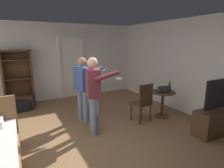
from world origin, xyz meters
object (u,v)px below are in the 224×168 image
at_px(person_blue_shirt, 94,90).
at_px(bottle_on_table, 169,87).
at_px(person_striped_shirt, 83,85).
at_px(suitcase_small, 24,102).
at_px(tv_flatscreen, 218,117).
at_px(side_table, 163,100).
at_px(wooden_chair, 143,101).
at_px(laptop, 163,90).
at_px(suitcase_dark, 21,105).
at_px(bookshelf, 18,76).

bearing_deg(person_blue_shirt, bottle_on_table, -3.45).
bearing_deg(person_striped_shirt, suitcase_small, 128.70).
distance_m(tv_flatscreen, bottle_on_table, 1.32).
height_order(side_table, wooden_chair, wooden_chair).
xyz_separation_m(tv_flatscreen, laptop, (-0.50, 1.23, 0.40)).
xyz_separation_m(side_table, person_striped_shirt, (-1.96, 0.74, 0.47)).
height_order(laptop, suitcase_dark, laptop).
bearing_deg(tv_flatscreen, suitcase_dark, 137.38).
height_order(person_blue_shirt, person_striped_shirt, person_blue_shirt).
height_order(tv_flatscreen, person_blue_shirt, person_blue_shirt).
xyz_separation_m(tv_flatscreen, person_blue_shirt, (-2.42, 1.32, 0.61)).
height_order(tv_flatscreen, wooden_chair, tv_flatscreen).
bearing_deg(suitcase_small, wooden_chair, -25.94).
xyz_separation_m(side_table, suitcase_dark, (-3.36, 2.24, -0.30)).
bearing_deg(wooden_chair, bottle_on_table, -4.15).
bearing_deg(bottle_on_table, suitcase_dark, 146.44).
xyz_separation_m(bottle_on_table, person_striped_shirt, (-2.10, 0.82, 0.12)).
bearing_deg(laptop, side_table, 43.63).
height_order(wooden_chair, suitcase_small, wooden_chair).
bearing_deg(wooden_chair, person_striped_shirt, 149.50).
bearing_deg(bookshelf, suitcase_dark, -89.73).
xyz_separation_m(bookshelf, suitcase_dark, (0.00, -0.60, -0.77)).
relative_size(person_blue_shirt, person_striped_shirt, 1.03).
relative_size(wooden_chair, person_striped_shirt, 0.61).
xyz_separation_m(laptop, suitcase_dark, (-3.31, 2.28, -0.58)).
bearing_deg(tv_flatscreen, laptop, 112.19).
bearing_deg(suitcase_dark, tv_flatscreen, -47.12).
distance_m(wooden_chair, suitcase_small, 3.56).
distance_m(bookshelf, person_blue_shirt, 3.12).
distance_m(tv_flatscreen, suitcase_small, 5.22).
bearing_deg(bookshelf, wooden_chair, -46.75).
xyz_separation_m(tv_flatscreen, suitcase_dark, (-3.81, 3.51, -0.19)).
relative_size(suitcase_dark, suitcase_small, 0.77).
distance_m(laptop, suitcase_dark, 4.06).
distance_m(person_striped_shirt, suitcase_dark, 2.19).
relative_size(laptop, suitcase_dark, 0.89).
xyz_separation_m(bottle_on_table, wooden_chair, (-0.81, 0.06, -0.27)).
distance_m(suitcase_dark, suitcase_small, 0.17).
xyz_separation_m(tv_flatscreen, person_striped_shirt, (-2.42, 2.01, 0.58)).
bearing_deg(person_blue_shirt, laptop, -2.63).
height_order(bookshelf, person_blue_shirt, bookshelf).
bearing_deg(tv_flatscreen, side_table, 109.84).
relative_size(bookshelf, suitcase_dark, 3.81).
relative_size(bookshelf, person_striped_shirt, 1.07).
bearing_deg(bookshelf, laptop, -40.97).
relative_size(tv_flatscreen, wooden_chair, 1.26).
bearing_deg(bookshelf, person_blue_shirt, -63.41).
bearing_deg(person_blue_shirt, bookshelf, 116.59).
bearing_deg(bookshelf, person_striped_shirt, -56.32).
bearing_deg(suitcase_small, person_striped_shirt, -34.57).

